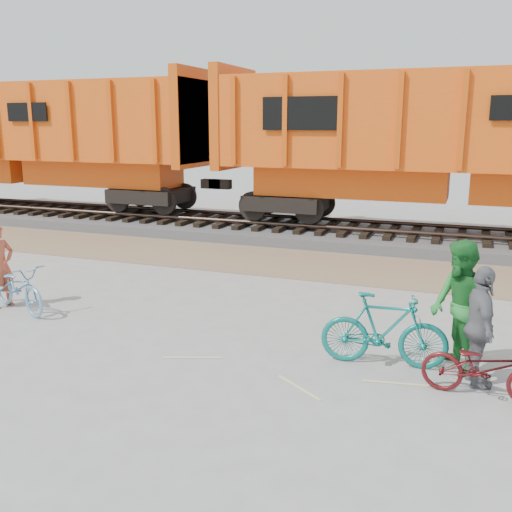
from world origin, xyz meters
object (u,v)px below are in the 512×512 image
Objects in this scene: hopper_car_center at (463,141)px; person_man at (460,307)px; bicycle_teal at (384,330)px; person_woman at (480,327)px; bicycle_blue at (18,287)px; person_solo at (0,266)px; bicycle_maroon at (486,368)px; hopper_car_left at (30,136)px.

hopper_car_center reaches higher than person_man.
person_woman reaches higher than bicycle_teal.
bicycle_teal is (6.82, -0.10, 0.09)m from bicycle_blue.
bicycle_maroon is at bearing -83.53° from person_solo.
person_solo is (-8.70, 0.78, 0.39)m from bicycle_maroon.
hopper_car_center is 9.51m from person_woman.
person_man is (1.00, 0.20, 0.40)m from bicycle_teal.
bicycle_maroon is 0.84× the size of person_man.
hopper_car_center is at bearing -10.56° from bicycle_teal.
hopper_car_left is 8.43× the size of person_woman.
hopper_car_center is at bearing 154.55° from person_man.
hopper_car_left is at bearing -147.56° from person_man.
bicycle_maroon is 0.96× the size of person_woman.
hopper_car_center is (15.00, 0.00, 0.00)m from hopper_car_left.
person_man is at bearing 31.79° from bicycle_maroon.
hopper_car_center is 9.09m from person_man.
person_woman is (8.60, -0.38, 0.02)m from person_solo.
hopper_car_left is 1.00× the size of hopper_car_center.
bicycle_teal is (14.33, -9.05, -2.46)m from hopper_car_left.
bicycle_maroon is at bearing 179.88° from person_woman.
person_solo is (-8.00, -8.85, -2.19)m from hopper_car_center.
bicycle_blue is 1.10× the size of bicycle_maroon.
bicycle_blue is 8.11m from person_woman.
hopper_car_center is 7.98× the size of bicycle_blue.
bicycle_maroon is (8.20, -0.68, -0.04)m from bicycle_blue.
person_man is 1.15× the size of person_woman.
person_solo is at bearing 73.32° from person_woman.
person_man is at bearing -87.89° from hopper_car_center.
bicycle_blue is 1.06× the size of person_woman.
hopper_car_left is 7.67× the size of bicycle_teal.
bicycle_maroon is (1.38, -0.58, -0.13)m from bicycle_teal.
hopper_car_left is 8.78× the size of bicycle_maroon.
hopper_car_left reaches higher than bicycle_maroon.
person_solo is 0.98× the size of person_woman.
person_solo is at bearing -117.53° from person_man.
person_solo is at bearing -51.67° from hopper_car_left.
bicycle_teal is at bearing -70.38° from bicycle_blue.
bicycle_teal is 1.10× the size of person_woman.
person_man is (8.32, 0.00, 0.14)m from person_solo.
bicycle_maroon is at bearing -119.28° from bicycle_teal.
bicycle_teal is at bearing 67.63° from person_woman.
bicycle_teal is 1.14× the size of bicycle_maroon.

